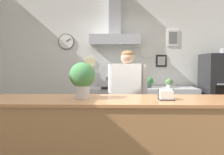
{
  "coord_description": "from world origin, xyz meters",
  "views": [
    {
      "loc": [
        -0.01,
        -2.75,
        1.42
      ],
      "look_at": [
        -0.1,
        0.67,
        1.2
      ],
      "focal_mm": 37.59,
      "sensor_mm": 36.0,
      "label": 1
    }
  ],
  "objects": [
    {
      "name": "espresso_machine",
      "position": [
        -0.12,
        1.78,
        1.14
      ],
      "size": [
        0.44,
        0.48,
        0.43
      ],
      "color": "silver",
      "rests_on": "back_prep_counter"
    },
    {
      "name": "back_wall_assembly",
      "position": [
        -0.0,
        2.07,
        1.6
      ],
      "size": [
        5.07,
        2.36,
        3.01
      ],
      "color": "gray",
      "rests_on": "ground_plane"
    },
    {
      "name": "potted_oregano",
      "position": [
        0.98,
        1.78,
        1.03
      ],
      "size": [
        0.15,
        0.15,
        0.18
      ],
      "color": "beige",
      "rests_on": "back_prep_counter"
    },
    {
      "name": "potted_rosemary",
      "position": [
        0.24,
        1.82,
        1.06
      ],
      "size": [
        0.17,
        0.17,
        0.22
      ],
      "color": "#9E563D",
      "rests_on": "back_prep_counter"
    },
    {
      "name": "back_prep_counter",
      "position": [
        0.47,
        1.81,
        0.46
      ],
      "size": [
        2.08,
        0.58,
        0.93
      ],
      "color": "silver",
      "rests_on": "ground_plane"
    },
    {
      "name": "shop_worker",
      "position": [
        0.13,
        0.7,
        0.86
      ],
      "size": [
        0.58,
        0.3,
        1.6
      ],
      "rotation": [
        0.0,
        0.0,
        2.95
      ],
      "color": "#232328",
      "rests_on": "ground_plane"
    },
    {
      "name": "pizza_oven",
      "position": [
        1.96,
        1.66,
        0.79
      ],
      "size": [
        0.73,
        0.71,
        1.68
      ],
      "color": "#232326",
      "rests_on": "ground_plane"
    },
    {
      "name": "potted_thyme",
      "position": [
        0.59,
        1.8,
        1.05
      ],
      "size": [
        0.18,
        0.18,
        0.21
      ],
      "color": "#4C4C51",
      "rests_on": "back_prep_counter"
    },
    {
      "name": "napkin_holder",
      "position": [
        0.48,
        -0.35,
        1.08
      ],
      "size": [
        0.16,
        0.15,
        0.11
      ],
      "color": "#262628",
      "rests_on": "service_counter"
    },
    {
      "name": "basil_vase",
      "position": [
        -0.39,
        -0.29,
        1.25
      ],
      "size": [
        0.27,
        0.27,
        0.38
      ],
      "color": "silver",
      "rests_on": "service_counter"
    },
    {
      "name": "service_counter",
      "position": [
        0.0,
        -0.3,
        0.52
      ],
      "size": [
        4.54,
        0.72,
        1.04
      ],
      "color": "#B77F4C",
      "rests_on": "ground_plane"
    }
  ]
}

